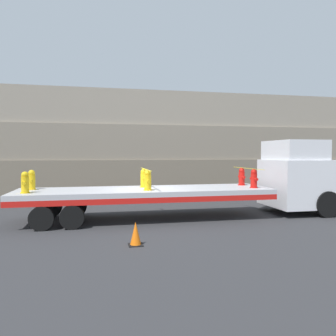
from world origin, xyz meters
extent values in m
plane|color=#2D2D30|center=(0.00, 0.00, 0.00)|extent=(120.00, 120.00, 0.00)
cube|color=#706656|center=(0.00, 8.74, 1.09)|extent=(60.00, 3.00, 2.17)
cube|color=gray|center=(0.00, 8.89, 3.26)|extent=(60.00, 3.00, 2.17)
cube|color=gray|center=(0.00, 9.04, 5.43)|extent=(60.00, 3.00, 2.17)
cube|color=silver|center=(6.69, 0.00, 1.29)|extent=(2.68, 2.49, 2.00)
cube|color=silver|center=(6.42, 0.00, 2.70)|extent=(1.88, 2.29, 0.82)
cube|color=black|center=(7.43, 0.00, 1.69)|extent=(1.07, 2.19, 1.12)
cylinder|color=black|center=(7.16, -1.18, 0.53)|extent=(1.06, 0.28, 1.06)
cylinder|color=black|center=(7.16, 1.18, 0.53)|extent=(1.06, 0.28, 1.06)
cube|color=#B2B2B7|center=(0.00, 0.00, 1.10)|extent=(9.76, 2.60, 0.18)
cube|color=red|center=(0.00, -1.26, 0.90)|extent=(9.76, 0.08, 0.20)
cube|color=red|center=(0.00, 1.26, 0.90)|extent=(9.76, 0.08, 0.20)
cylinder|color=black|center=(-2.68, -1.20, 0.41)|extent=(0.81, 0.30, 0.81)
cylinder|color=black|center=(-2.68, 1.20, 0.41)|extent=(0.81, 0.30, 0.81)
cylinder|color=black|center=(-3.66, -1.20, 0.41)|extent=(0.81, 0.30, 0.81)
cylinder|color=black|center=(-3.66, 1.20, 0.41)|extent=(0.81, 0.30, 0.81)
cylinder|color=gold|center=(-4.28, -0.57, 1.20)|extent=(0.32, 0.32, 0.03)
cylinder|color=gold|center=(-4.28, -0.57, 1.48)|extent=(0.26, 0.26, 0.57)
sphere|color=gold|center=(-4.28, -0.57, 1.82)|extent=(0.24, 0.24, 0.24)
cylinder|color=gold|center=(-4.28, -0.77, 1.54)|extent=(0.12, 0.13, 0.12)
cylinder|color=gold|center=(-4.28, -0.38, 1.54)|extent=(0.12, 0.13, 0.12)
cylinder|color=gold|center=(-4.28, 0.57, 1.20)|extent=(0.32, 0.32, 0.03)
cylinder|color=gold|center=(-4.28, 0.57, 1.48)|extent=(0.26, 0.26, 0.57)
sphere|color=gold|center=(-4.28, 0.57, 1.82)|extent=(0.24, 0.24, 0.24)
cylinder|color=gold|center=(-4.28, 0.38, 1.54)|extent=(0.12, 0.13, 0.12)
cylinder|color=gold|center=(-4.28, 0.77, 1.54)|extent=(0.12, 0.13, 0.12)
cylinder|color=gold|center=(0.00, -0.57, 1.20)|extent=(0.32, 0.32, 0.03)
cylinder|color=gold|center=(0.00, -0.57, 1.48)|extent=(0.26, 0.26, 0.57)
sphere|color=gold|center=(0.00, -0.57, 1.82)|extent=(0.24, 0.24, 0.24)
cylinder|color=gold|center=(0.00, -0.77, 1.54)|extent=(0.12, 0.13, 0.12)
cylinder|color=gold|center=(0.00, -0.38, 1.54)|extent=(0.12, 0.13, 0.12)
cylinder|color=gold|center=(0.00, 0.57, 1.20)|extent=(0.32, 0.32, 0.03)
cylinder|color=gold|center=(0.00, 0.57, 1.48)|extent=(0.26, 0.26, 0.57)
sphere|color=gold|center=(0.00, 0.57, 1.82)|extent=(0.24, 0.24, 0.24)
cylinder|color=gold|center=(0.00, 0.38, 1.54)|extent=(0.12, 0.13, 0.12)
cylinder|color=gold|center=(0.00, 0.77, 1.54)|extent=(0.12, 0.13, 0.12)
cylinder|color=red|center=(4.28, -0.57, 1.20)|extent=(0.32, 0.32, 0.03)
cylinder|color=red|center=(4.28, -0.57, 1.48)|extent=(0.26, 0.26, 0.57)
sphere|color=red|center=(4.28, -0.57, 1.82)|extent=(0.24, 0.24, 0.24)
cylinder|color=red|center=(4.28, -0.77, 1.54)|extent=(0.12, 0.13, 0.12)
cylinder|color=red|center=(4.28, -0.38, 1.54)|extent=(0.12, 0.13, 0.12)
cylinder|color=red|center=(4.28, 0.57, 1.20)|extent=(0.32, 0.32, 0.03)
cylinder|color=red|center=(4.28, 0.57, 1.48)|extent=(0.26, 0.26, 0.57)
sphere|color=red|center=(4.28, 0.57, 1.82)|extent=(0.24, 0.24, 0.24)
cylinder|color=red|center=(4.28, 0.38, 1.54)|extent=(0.12, 0.13, 0.12)
cylinder|color=red|center=(4.28, 0.77, 1.54)|extent=(0.12, 0.13, 0.12)
cube|color=yellow|center=(0.00, 0.00, 1.95)|extent=(0.05, 2.80, 0.01)
cube|color=yellow|center=(4.28, 0.00, 1.95)|extent=(0.05, 2.80, 0.01)
cube|color=black|center=(-0.79, -3.60, 0.01)|extent=(0.40, 0.40, 0.03)
cone|color=orange|center=(-0.79, -3.60, 0.34)|extent=(0.31, 0.31, 0.64)
camera|label=1|loc=(-1.78, -12.62, 2.55)|focal=35.00mm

